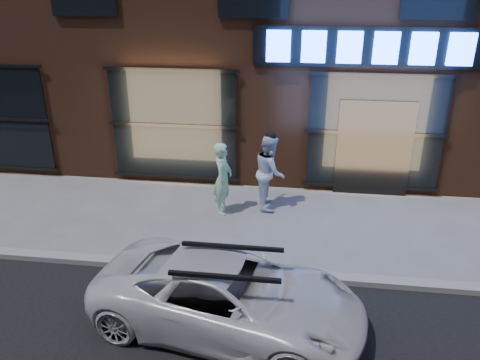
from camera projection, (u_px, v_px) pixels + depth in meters
The scene contains 5 objects.
ground at pixel (394, 286), 8.32m from camera, with size 90.00×90.00×0.00m, color slate.
curb at pixel (395, 283), 8.30m from camera, with size 60.00×0.25×0.12m, color gray.
man_bowtie at pixel (223, 178), 10.64m from camera, with size 0.62×0.40×1.69m, color #BFFBCD.
man_cap at pixel (270, 172), 10.89m from camera, with size 0.86×0.67×1.78m, color white.
white_suv at pixel (229, 296), 7.14m from camera, with size 1.92×4.17×1.16m, color silver.
Camera 1 is at (-1.83, -7.18, 5.05)m, focal length 35.00 mm.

